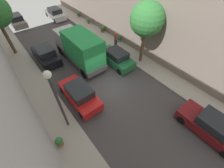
{
  "coord_description": "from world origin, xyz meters",
  "views": [
    {
      "loc": [
        -5.48,
        -7.45,
        9.82
      ],
      "look_at": [
        0.16,
        -0.45,
        0.5
      ],
      "focal_mm": 23.83,
      "sensor_mm": 36.0,
      "label": 1
    }
  ],
  "objects_px": {
    "parked_car_left_3": "(17,21)",
    "potted_plant_2": "(102,29)",
    "parked_car_right_1": "(116,58)",
    "potted_plant_3": "(59,142)",
    "potted_plant_0": "(88,21)",
    "parked_car_left_2": "(46,54)",
    "delivery_truck": "(79,48)",
    "street_tree_1": "(147,20)",
    "parked_car_right_2": "(55,14)",
    "parked_car_left_1": "(80,94)",
    "potted_plant_4": "(119,39)",
    "pedestrian": "(116,38)",
    "parked_car_right_0": "(211,126)",
    "potted_plant_1": "(78,14)",
    "lamp_post": "(55,94)"
  },
  "relations": [
    {
      "from": "parked_car_left_3",
      "to": "potted_plant_2",
      "type": "distance_m",
      "value": 12.73
    },
    {
      "from": "parked_car_left_3",
      "to": "parked_car_right_1",
      "type": "height_order",
      "value": "same"
    },
    {
      "from": "parked_car_left_3",
      "to": "potted_plant_3",
      "type": "height_order",
      "value": "parked_car_left_3"
    },
    {
      "from": "parked_car_right_1",
      "to": "potted_plant_0",
      "type": "xyz_separation_m",
      "value": [
        2.87,
        9.75,
        -0.19
      ]
    },
    {
      "from": "parked_car_left_2",
      "to": "delivery_truck",
      "type": "relative_size",
      "value": 0.64
    },
    {
      "from": "parked_car_left_3",
      "to": "parked_car_right_1",
      "type": "relative_size",
      "value": 1.0
    },
    {
      "from": "parked_car_left_3",
      "to": "street_tree_1",
      "type": "xyz_separation_m",
      "value": [
        7.62,
        -17.33,
        3.76
      ]
    },
    {
      "from": "parked_car_right_2",
      "to": "parked_car_left_1",
      "type": "bearing_deg",
      "value": -107.85
    },
    {
      "from": "parked_car_right_1",
      "to": "potted_plant_4",
      "type": "bearing_deg",
      "value": 44.89
    },
    {
      "from": "parked_car_right_1",
      "to": "street_tree_1",
      "type": "height_order",
      "value": "street_tree_1"
    },
    {
      "from": "parked_car_right_1",
      "to": "potted_plant_2",
      "type": "relative_size",
      "value": 4.81
    },
    {
      "from": "parked_car_left_3",
      "to": "pedestrian",
      "type": "xyz_separation_m",
      "value": [
        7.53,
        -13.35,
        0.35
      ]
    },
    {
      "from": "parked_car_right_2",
      "to": "delivery_truck",
      "type": "distance_m",
      "value": 12.73
    },
    {
      "from": "street_tree_1",
      "to": "potted_plant_4",
      "type": "bearing_deg",
      "value": 80.34
    },
    {
      "from": "street_tree_1",
      "to": "potted_plant_3",
      "type": "bearing_deg",
      "value": -164.13
    },
    {
      "from": "potted_plant_2",
      "to": "potted_plant_3",
      "type": "relative_size",
      "value": 1.13
    },
    {
      "from": "parked_car_right_0",
      "to": "potted_plant_2",
      "type": "bearing_deg",
      "value": 79.85
    },
    {
      "from": "pedestrian",
      "to": "potted_plant_3",
      "type": "bearing_deg",
      "value": -146.31
    },
    {
      "from": "delivery_truck",
      "to": "potted_plant_3",
      "type": "bearing_deg",
      "value": -129.51
    },
    {
      "from": "potted_plant_1",
      "to": "parked_car_left_3",
      "type": "bearing_deg",
      "value": 159.31
    },
    {
      "from": "pedestrian",
      "to": "potted_plant_4",
      "type": "distance_m",
      "value": 1.03
    },
    {
      "from": "parked_car_right_1",
      "to": "street_tree_1",
      "type": "distance_m",
      "value": 4.58
    },
    {
      "from": "potted_plant_0",
      "to": "lamp_post",
      "type": "relative_size",
      "value": 0.14
    },
    {
      "from": "parked_car_left_3",
      "to": "potted_plant_3",
      "type": "bearing_deg",
      "value": -98.24
    },
    {
      "from": "delivery_truck",
      "to": "potted_plant_1",
      "type": "relative_size",
      "value": 8.22
    },
    {
      "from": "parked_car_right_2",
      "to": "potted_plant_4",
      "type": "xyz_separation_m",
      "value": [
        2.96,
        -11.9,
        -0.15
      ]
    },
    {
      "from": "parked_car_left_1",
      "to": "parked_car_right_1",
      "type": "bearing_deg",
      "value": 19.6
    },
    {
      "from": "street_tree_1",
      "to": "lamp_post",
      "type": "bearing_deg",
      "value": -168.13
    },
    {
      "from": "parked_car_left_2",
      "to": "parked_car_right_2",
      "type": "bearing_deg",
      "value": 61.02
    },
    {
      "from": "pedestrian",
      "to": "potted_plant_3",
      "type": "relative_size",
      "value": 2.23
    },
    {
      "from": "parked_car_right_2",
      "to": "potted_plant_0",
      "type": "bearing_deg",
      "value": -60.65
    },
    {
      "from": "potted_plant_1",
      "to": "lamp_post",
      "type": "xyz_separation_m",
      "value": [
        -10.22,
        -16.19,
        2.91
      ]
    },
    {
      "from": "parked_car_left_1",
      "to": "parked_car_right_1",
      "type": "relative_size",
      "value": 1.0
    },
    {
      "from": "parked_car_right_1",
      "to": "street_tree_1",
      "type": "relative_size",
      "value": 0.72
    },
    {
      "from": "lamp_post",
      "to": "pedestrian",
      "type": "bearing_deg",
      "value": 32.38
    },
    {
      "from": "parked_car_left_1",
      "to": "pedestrian",
      "type": "distance_m",
      "value": 8.79
    },
    {
      "from": "street_tree_1",
      "to": "potted_plant_2",
      "type": "bearing_deg",
      "value": 85.01
    },
    {
      "from": "parked_car_left_2",
      "to": "parked_car_right_2",
      "type": "relative_size",
      "value": 1.0
    },
    {
      "from": "parked_car_right_0",
      "to": "parked_car_right_1",
      "type": "height_order",
      "value": "same"
    },
    {
      "from": "parked_car_left_1",
      "to": "delivery_truck",
      "type": "distance_m",
      "value": 5.25
    },
    {
      "from": "potted_plant_0",
      "to": "parked_car_left_1",
      "type": "bearing_deg",
      "value": -125.3
    },
    {
      "from": "parked_car_left_1",
      "to": "parked_car_right_0",
      "type": "xyz_separation_m",
      "value": [
        5.4,
        -7.96,
        0.0
      ]
    },
    {
      "from": "delivery_truck",
      "to": "potted_plant_4",
      "type": "xyz_separation_m",
      "value": [
        5.66,
        0.5,
        -1.22
      ]
    },
    {
      "from": "street_tree_1",
      "to": "potted_plant_1",
      "type": "relative_size",
      "value": 7.31
    },
    {
      "from": "delivery_truck",
      "to": "potted_plant_0",
      "type": "height_order",
      "value": "delivery_truck"
    },
    {
      "from": "parked_car_left_1",
      "to": "parked_car_right_0",
      "type": "relative_size",
      "value": 1.0
    },
    {
      "from": "potted_plant_0",
      "to": "potted_plant_1",
      "type": "bearing_deg",
      "value": 88.91
    },
    {
      "from": "pedestrian",
      "to": "potted_plant_1",
      "type": "distance_m",
      "value": 10.25
    },
    {
      "from": "potted_plant_0",
      "to": "potted_plant_3",
      "type": "bearing_deg",
      "value": -128.4
    },
    {
      "from": "potted_plant_2",
      "to": "lamp_post",
      "type": "bearing_deg",
      "value": -136.5
    }
  ]
}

